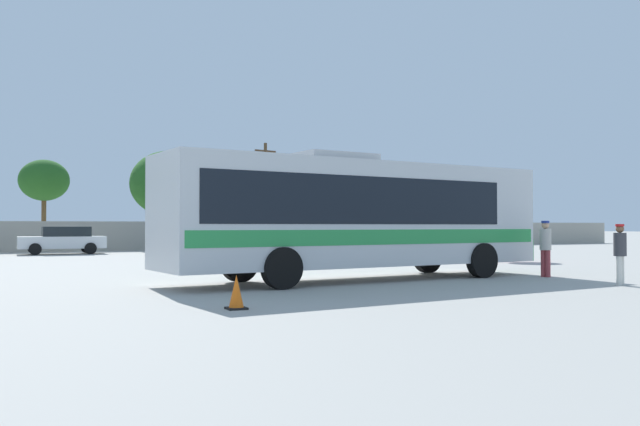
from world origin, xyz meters
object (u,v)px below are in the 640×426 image
at_px(attendant_by_bus_door, 545,245).
at_px(parked_car_rightmost_black, 279,238).
at_px(parked_car_third_white, 196,239).
at_px(roadside_tree_midleft, 44,181).
at_px(coach_bus_silver_green, 356,213).
at_px(traffic_cone_on_apron, 236,293).
at_px(vendor_umbrella_secondary_pink, 505,219).
at_px(parked_car_second_white, 63,240).
at_px(roadside_tree_midright, 169,184).
at_px(passenger_waiting_on_apron, 620,250).
at_px(utility_pole_near, 265,192).

height_order(attendant_by_bus_door, parked_car_rightmost_black, attendant_by_bus_door).
relative_size(parked_car_third_white, parked_car_rightmost_black, 1.03).
height_order(attendant_by_bus_door, roadside_tree_midleft, roadside_tree_midleft).
xyz_separation_m(coach_bus_silver_green, traffic_cone_on_apron, (-5.15, -4.71, -1.60)).
height_order(vendor_umbrella_secondary_pink, parked_car_second_white, vendor_umbrella_secondary_pink).
distance_m(parked_car_second_white, roadside_tree_midright, 9.63).
xyz_separation_m(coach_bus_silver_green, passenger_waiting_on_apron, (5.43, -4.40, -1.00)).
bearing_deg(vendor_umbrella_secondary_pink, parked_car_second_white, 135.85).
bearing_deg(parked_car_rightmost_black, vendor_umbrella_secondary_pink, -75.53).
relative_size(parked_car_third_white, roadside_tree_midleft, 0.71).
bearing_deg(traffic_cone_on_apron, roadside_tree_midleft, 92.31).
relative_size(attendant_by_bus_door, parked_car_rightmost_black, 0.40).
bearing_deg(roadside_tree_midright, traffic_cone_on_apron, -100.55).
distance_m(vendor_umbrella_secondary_pink, parked_car_second_white, 23.49).
bearing_deg(attendant_by_bus_door, roadside_tree_midleft, 110.07).
bearing_deg(traffic_cone_on_apron, vendor_umbrella_secondary_pink, 33.84).
bearing_deg(parked_car_second_white, roadside_tree_midleft, 92.72).
bearing_deg(parked_car_rightmost_black, parked_car_second_white, 178.35).
bearing_deg(utility_pole_near, traffic_cone_on_apron, -111.76).
height_order(coach_bus_silver_green, utility_pole_near, utility_pole_near).
distance_m(parked_car_second_white, utility_pole_near, 16.78).
bearing_deg(passenger_waiting_on_apron, traffic_cone_on_apron, -178.32).
bearing_deg(coach_bus_silver_green, parked_car_rightmost_black, 73.33).
xyz_separation_m(passenger_waiting_on_apron, roadside_tree_midright, (-4.54, 32.13, 3.49)).
bearing_deg(roadside_tree_midleft, traffic_cone_on_apron, -87.69).
bearing_deg(parked_car_rightmost_black, passenger_waiting_on_apron, -92.45).
height_order(coach_bus_silver_green, roadside_tree_midleft, roadside_tree_midleft).
relative_size(attendant_by_bus_door, vendor_umbrella_secondary_pink, 0.79).
distance_m(vendor_umbrella_secondary_pink, roadside_tree_midleft, 31.98).
relative_size(coach_bus_silver_green, utility_pole_near, 1.53).
xyz_separation_m(parked_car_third_white, traffic_cone_on_apron, (-6.15, -25.94, -0.49)).
distance_m(parked_car_rightmost_black, utility_pole_near, 8.66).
bearing_deg(roadside_tree_midleft, coach_bus_silver_green, -78.47).
bearing_deg(attendant_by_bus_door, utility_pole_near, 84.91).
distance_m(parked_car_rightmost_black, traffic_cone_on_apron, 29.06).
height_order(vendor_umbrella_secondary_pink, roadside_tree_midright, roadside_tree_midright).
distance_m(attendant_by_bus_door, passenger_waiting_on_apron, 3.00).
distance_m(parked_car_second_white, parked_car_rightmost_black, 12.72).
relative_size(parked_car_second_white, traffic_cone_on_apron, 7.03).
height_order(parked_car_rightmost_black, utility_pole_near, utility_pole_near).
xyz_separation_m(parked_car_third_white, roadside_tree_midleft, (-7.66, 11.39, 3.89)).
xyz_separation_m(passenger_waiting_on_apron, parked_car_second_white, (-11.59, 26.65, -0.11)).
xyz_separation_m(coach_bus_silver_green, roadside_tree_midleft, (-6.65, 32.62, 2.78)).
xyz_separation_m(utility_pole_near, traffic_cone_on_apron, (-13.70, -34.33, -3.77)).
height_order(passenger_waiting_on_apron, parked_car_third_white, passenger_waiting_on_apron).
distance_m(parked_car_third_white, utility_pole_near, 11.75).
relative_size(passenger_waiting_on_apron, roadside_tree_midright, 0.24).
relative_size(coach_bus_silver_green, roadside_tree_midleft, 1.94).
relative_size(passenger_waiting_on_apron, parked_car_rightmost_black, 0.38).
distance_m(coach_bus_silver_green, passenger_waiting_on_apron, 7.06).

